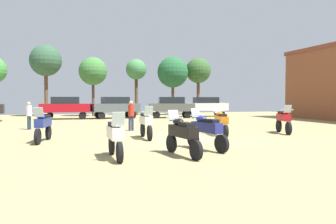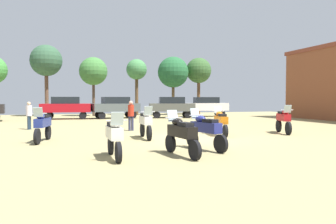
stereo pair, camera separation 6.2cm
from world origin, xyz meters
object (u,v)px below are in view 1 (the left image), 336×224
motorcycle_3 (146,122)px  car_4 (66,106)px  motorcycle_4 (221,121)px  motorcycle_6 (43,125)px  motorcycle_2 (182,134)px  motorcycle_1 (206,130)px  car_1 (171,106)px  car_2 (206,105)px  motorcycle_5 (284,119)px  tree_3 (173,72)px  tree_7 (46,61)px  tree_6 (198,71)px  person_1 (29,113)px  tree_1 (136,71)px  car_3 (115,106)px  motorcycle_7 (115,135)px  person_2 (131,113)px  tree_5 (93,71)px

motorcycle_3 → car_4: size_ratio=0.51×
motorcycle_4 → motorcycle_6: bearing=-168.5°
motorcycle_2 → car_4: (-3.83, 20.53, 0.46)m
motorcycle_1 → car_1: bearing=61.4°
motorcycle_6 → car_2: bearing=-121.4°
motorcycle_5 → tree_3: tree_3 is taller
tree_7 → motorcycle_2: bearing=-77.4°
car_2 → tree_3: 5.88m
motorcycle_2 → tree_6: (10.87, 25.20, 4.35)m
tree_3 → person_1: bearing=-133.8°
motorcycle_2 → tree_1: 26.70m
motorcycle_1 → car_4: bearing=89.6°
motorcycle_2 → car_3: car_3 is taller
motorcycle_2 → tree_1: tree_1 is taller
car_4 → tree_6: 15.90m
car_3 → tree_6: tree_6 is taller
motorcycle_3 → car_2: (10.04, 16.18, 0.43)m
motorcycle_6 → motorcycle_2: bearing=143.8°
tree_3 → car_1: bearing=-109.1°
car_3 → car_4: bearing=81.5°
motorcycle_3 → motorcycle_4: 3.83m
motorcycle_4 → tree_6: size_ratio=0.34×
motorcycle_7 → tree_3: (9.74, 24.72, 4.09)m
car_2 → car_4: 13.77m
motorcycle_5 → tree_6: size_ratio=0.31×
person_1 → car_4: bearing=7.0°
motorcycle_1 → car_3: (-0.62, 19.58, 0.45)m
motorcycle_6 → car_2: 21.63m
motorcycle_4 → person_2: 5.31m
motorcycle_2 → car_3: 20.50m
motorcycle_2 → tree_3: tree_3 is taller
motorcycle_5 → car_3: 17.15m
motorcycle_5 → person_1: person_1 is taller
car_4 → car_1: bearing=-91.2°
car_1 → car_4: size_ratio=1.04×
motorcycle_6 → car_1: bearing=-114.2°
motorcycle_3 → tree_5: tree_5 is taller
person_1 → tree_3: size_ratio=0.25×
motorcycle_2 → tree_5: bearing=83.6°
car_1 → tree_5: bearing=63.4°
motorcycle_2 → car_4: size_ratio=0.51×
person_1 → tree_7: 15.85m
motorcycle_6 → tree_3: 23.84m
motorcycle_4 → tree_6: (7.14, 20.40, 4.35)m
motorcycle_4 → car_4: car_4 is taller
motorcycle_2 → tree_3: 26.34m
tree_7 → car_3: bearing=-40.7°
car_1 → motorcycle_2: bearing=174.4°
car_3 → tree_1: tree_1 is taller
motorcycle_6 → tree_6: size_ratio=0.34×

